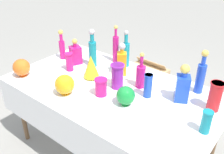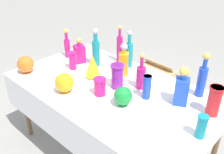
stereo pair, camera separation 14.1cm
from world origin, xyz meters
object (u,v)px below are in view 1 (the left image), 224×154
at_px(tall_bottle_3, 116,47).
at_px(slender_vase_1, 101,86).
at_px(square_decanter_0, 183,85).
at_px(square_decanter_2, 76,54).
at_px(tall_bottle_1, 62,46).
at_px(slender_vase_4, 148,85).
at_px(square_decanter_1, 122,61).
at_px(tall_bottle_2, 201,75).
at_px(cardboard_box_behind_right, 145,81).
at_px(fluted_vase_0, 91,66).
at_px(slender_vase_3, 206,121).
at_px(tall_bottle_4, 141,75).
at_px(round_bowl_1, 22,67).
at_px(round_bowl_2, 126,96).
at_px(slender_vase_5, 215,96).
at_px(cardboard_box_behind_left, 144,93).
at_px(round_bowl_0, 65,84).
at_px(slender_vase_2, 69,61).
at_px(slender_vase_0, 117,76).
at_px(tall_bottle_5, 93,51).
at_px(tall_bottle_0, 126,52).

xyz_separation_m(tall_bottle_3, slender_vase_1, (0.30, -0.58, -0.08)).
xyz_separation_m(square_decanter_0, square_decanter_2, (-1.13, -0.04, -0.03)).
xyz_separation_m(tall_bottle_1, slender_vase_4, (1.09, -0.07, -0.03)).
bearing_deg(square_decanter_1, tall_bottle_2, 12.33).
distance_m(slender_vase_4, cardboard_box_behind_right, 1.43).
distance_m(square_decanter_1, fluted_vase_0, 0.29).
bearing_deg(slender_vase_3, tall_bottle_2, 116.49).
height_order(tall_bottle_4, round_bowl_1, tall_bottle_4).
xyz_separation_m(square_decanter_2, round_bowl_2, (0.83, -0.28, -0.02)).
distance_m(tall_bottle_4, slender_vase_5, 0.61).
distance_m(tall_bottle_1, slender_vase_4, 1.10).
height_order(square_decanter_2, cardboard_box_behind_right, square_decanter_2).
xyz_separation_m(tall_bottle_2, slender_vase_5, (0.18, -0.17, -0.04)).
bearing_deg(cardboard_box_behind_left, cardboard_box_behind_right, 117.27).
height_order(slender_vase_3, slender_vase_5, slender_vase_5).
bearing_deg(slender_vase_3, round_bowl_0, -166.41).
relative_size(square_decanter_2, round_bowl_2, 1.72).
bearing_deg(tall_bottle_1, slender_vase_2, -28.76).
distance_m(square_decanter_2, slender_vase_2, 0.17).
distance_m(tall_bottle_1, cardboard_box_behind_left, 1.22).
bearing_deg(slender_vase_0, tall_bottle_2, 32.84).
relative_size(slender_vase_0, slender_vase_4, 1.09).
bearing_deg(fluted_vase_0, cardboard_box_behind_left, 87.81).
bearing_deg(fluted_vase_0, tall_bottle_3, 95.80).
distance_m(cardboard_box_behind_left, cardboard_box_behind_right, 0.25).
distance_m(tall_bottle_1, slender_vase_1, 0.84).
xyz_separation_m(slender_vase_2, slender_vase_4, (0.83, 0.07, 0.01)).
xyz_separation_m(square_decanter_0, slender_vase_4, (-0.23, -0.12, -0.03)).
xyz_separation_m(tall_bottle_5, round_bowl_1, (-0.37, -0.56, -0.08)).
bearing_deg(cardboard_box_behind_right, tall_bottle_4, -62.38).
height_order(tall_bottle_2, slender_vase_3, tall_bottle_2).
bearing_deg(round_bowl_0, slender_vase_2, 131.96).
relative_size(square_decanter_2, slender_vase_0, 1.21).
bearing_deg(slender_vase_5, tall_bottle_0, 168.59).
bearing_deg(round_bowl_0, cardboard_box_behind_right, 93.78).
xyz_separation_m(tall_bottle_2, round_bowl_2, (-0.37, -0.53, -0.08)).
bearing_deg(slender_vase_1, cardboard_box_behind_right, 104.62).
bearing_deg(round_bowl_2, tall_bottle_5, 152.45).
xyz_separation_m(tall_bottle_5, square_decanter_2, (-0.18, -0.06, -0.06)).
height_order(square_decanter_0, square_decanter_1, same).
bearing_deg(round_bowl_2, tall_bottle_2, 55.12).
relative_size(slender_vase_1, slender_vase_3, 0.89).
bearing_deg(round_bowl_2, round_bowl_0, -158.57).
distance_m(tall_bottle_2, round_bowl_0, 1.11).
height_order(tall_bottle_0, square_decanter_1, tall_bottle_0).
xyz_separation_m(tall_bottle_0, round_bowl_0, (-0.08, -0.73, -0.06)).
bearing_deg(round_bowl_1, square_decanter_2, 68.97).
xyz_separation_m(tall_bottle_4, slender_vase_2, (-0.70, -0.17, -0.02)).
relative_size(slender_vase_1, round_bowl_2, 0.96).
distance_m(tall_bottle_3, square_decanter_1, 0.29).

